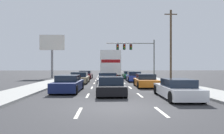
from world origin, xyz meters
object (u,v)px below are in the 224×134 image
at_px(roadside_billboard, 52,47).
at_px(car_white, 177,89).
at_px(car_tan, 80,78).
at_px(car_orange, 146,81).
at_px(utility_pole_mid, 171,44).
at_px(car_navy, 68,84).
at_px(car_blue, 134,77).
at_px(car_maroon, 85,75).
at_px(car_green, 129,75).
at_px(car_silver, 108,80).
at_px(traffic_signal_mast, 132,49).
at_px(box_truck, 110,65).
at_px(car_black, 111,86).

bearing_deg(roadside_billboard, car_white, -60.98).
xyz_separation_m(car_tan, car_white, (7.00, -11.67, -0.04)).
xyz_separation_m(car_orange, utility_pole_mid, (5.59, 9.74, 4.51)).
distance_m(car_navy, car_blue, 12.37).
bearing_deg(car_white, car_orange, 93.47).
bearing_deg(car_blue, car_maroon, 138.63).
bearing_deg(car_tan, car_maroon, 90.49).
relative_size(car_tan, car_green, 1.04).
bearing_deg(car_maroon, car_white, -70.46).
xyz_separation_m(car_navy, car_green, (6.74, 17.64, -0.03)).
xyz_separation_m(car_green, utility_pole_mid, (5.38, -4.55, 4.52)).
xyz_separation_m(car_navy, car_white, (6.95, -3.57, -0.04)).
bearing_deg(utility_pole_mid, car_navy, -132.79).
bearing_deg(car_blue, car_navy, -121.76).
xyz_separation_m(car_silver, car_blue, (3.45, 5.98, -0.02)).
bearing_deg(car_white, traffic_signal_mast, 88.40).
xyz_separation_m(car_silver, traffic_signal_mast, (4.55, 15.50, 4.32)).
bearing_deg(box_truck, car_black, -91.78).
distance_m(box_truck, traffic_signal_mast, 9.06).
height_order(car_maroon, car_green, car_maroon).
height_order(car_tan, car_silver, car_silver).
xyz_separation_m(box_truck, car_black, (-0.43, -13.93, -1.62)).
relative_size(car_tan, traffic_signal_mast, 0.54).
bearing_deg(car_black, car_silver, 90.58).
height_order(car_tan, car_blue, car_tan).
distance_m(car_orange, traffic_signal_mast, 17.28).
distance_m(car_silver, car_white, 8.99).
xyz_separation_m(car_maroon, roadside_billboard, (-5.91, 3.47, 4.60)).
xyz_separation_m(car_black, traffic_signal_mast, (4.49, 21.55, 4.37)).
relative_size(car_tan, car_silver, 0.97).
bearing_deg(utility_pole_mid, box_truck, -175.49).
bearing_deg(roadside_billboard, car_navy, -73.08).
bearing_deg(car_tan, traffic_signal_mast, 57.32).
bearing_deg(utility_pole_mid, car_blue, -155.33).
xyz_separation_m(car_navy, roadside_billboard, (-6.03, 19.83, 4.60)).
distance_m(car_black, car_blue, 12.50).
distance_m(car_tan, roadside_billboard, 13.96).
relative_size(box_truck, traffic_signal_mast, 1.07).
xyz_separation_m(car_green, car_blue, (-0.23, -7.12, 0.03)).
xyz_separation_m(car_maroon, car_black, (3.25, -17.87, -0.03)).
height_order(car_blue, car_orange, car_blue).
bearing_deg(car_blue, car_silver, -119.96).
xyz_separation_m(box_truck, car_silver, (-0.49, -7.88, -1.57)).
bearing_deg(traffic_signal_mast, car_maroon, -154.58).
relative_size(car_maroon, car_orange, 1.01).
distance_m(car_blue, car_orange, 7.17).
distance_m(car_maroon, traffic_signal_mast, 9.60).
relative_size(car_navy, car_green, 1.04).
bearing_deg(car_black, car_green, 79.31).
distance_m(car_tan, car_orange, 8.11).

